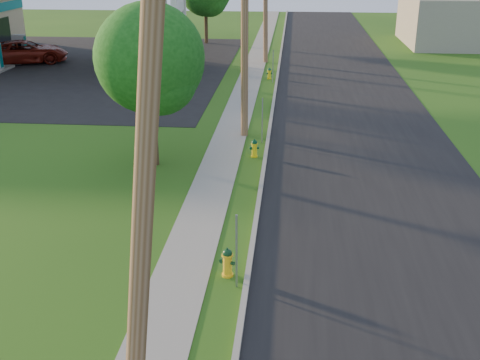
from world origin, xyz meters
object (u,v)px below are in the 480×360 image
at_px(hydrant_far, 269,73).
at_px(car_silver, 150,55).
at_px(tree_verge, 152,63).
at_px(car_red, 26,52).
at_px(hydrant_near, 227,262).
at_px(fuel_pump_ne, 126,63).
at_px(utility_pole_mid, 245,23).
at_px(fuel_pump_sw, 20,51).
at_px(fuel_pump_se, 141,53).
at_px(hydrant_mid, 254,148).
at_px(utility_pole_near, 144,187).

height_order(hydrant_far, car_silver, car_silver).
height_order(tree_verge, car_red, tree_verge).
xyz_separation_m(hydrant_near, car_red, (-17.69, 28.45, 0.42)).
bearing_deg(fuel_pump_ne, utility_pole_mid, -55.60).
bearing_deg(fuel_pump_sw, tree_verge, -54.98).
bearing_deg(fuel_pump_ne, hydrant_near, -69.48).
bearing_deg(fuel_pump_se, car_red, -174.20).
bearing_deg(hydrant_near, tree_verge, 114.10).
bearing_deg(hydrant_near, fuel_pump_sw, 122.23).
bearing_deg(hydrant_near, car_silver, 106.86).
relative_size(fuel_pump_se, car_red, 0.55).
xyz_separation_m(tree_verge, hydrant_mid, (3.71, 1.30, -3.62)).
xyz_separation_m(utility_pole_near, hydrant_near, (0.56, 5.71, -4.40)).
relative_size(fuel_pump_se, car_silver, 0.69).
height_order(hydrant_near, car_red, car_red).
xyz_separation_m(utility_pole_mid, car_red, (-17.13, 16.16, -4.14)).
bearing_deg(utility_pole_mid, fuel_pump_sw, 136.48).
bearing_deg(hydrant_far, utility_pole_near, -91.13).
xyz_separation_m(hydrant_near, hydrant_far, (0.03, 24.54, -0.05)).
bearing_deg(utility_pole_mid, fuel_pump_se, 117.63).
bearing_deg(fuel_pump_ne, hydrant_mid, -58.98).
height_order(utility_pole_near, car_silver, utility_pole_near).
bearing_deg(car_silver, utility_pole_mid, -170.17).
relative_size(fuel_pump_ne, hydrant_mid, 4.25).
height_order(hydrant_far, car_red, car_red).
bearing_deg(car_red, fuel_pump_se, -105.38).
height_order(car_red, car_silver, car_red).
height_order(fuel_pump_ne, fuel_pump_sw, same).
bearing_deg(hydrant_mid, fuel_pump_sw, 133.03).
relative_size(utility_pole_near, fuel_pump_se, 2.96).
relative_size(utility_pole_near, car_silver, 2.06).
distance_m(fuel_pump_se, hydrant_mid, 22.04).
height_order(utility_pole_mid, hydrant_far, utility_pole_mid).
xyz_separation_m(car_red, car_silver, (9.19, -0.40, -0.03)).
xyz_separation_m(hydrant_near, car_silver, (-8.50, 28.06, 0.39)).
relative_size(hydrant_far, car_silver, 0.16).
height_order(utility_pole_mid, car_silver, utility_pole_mid).
bearing_deg(fuel_pump_sw, utility_pole_mid, -43.52).
height_order(utility_pole_mid, fuel_pump_se, utility_pole_mid).
relative_size(fuel_pump_sw, hydrant_near, 3.92).
distance_m(utility_pole_mid, hydrant_near, 13.12).
relative_size(fuel_pump_se, hydrant_far, 4.44).
bearing_deg(utility_pole_mid, fuel_pump_ne, 124.40).
distance_m(hydrant_near, hydrant_far, 24.54).
bearing_deg(utility_pole_near, utility_pole_mid, 90.00).
xyz_separation_m(fuel_pump_ne, car_silver, (0.96, 2.77, 0.06)).
bearing_deg(hydrant_near, hydrant_far, 89.93).
xyz_separation_m(fuel_pump_sw, car_red, (0.77, -0.84, 0.09)).
bearing_deg(hydrant_near, fuel_pump_ne, 110.52).
distance_m(utility_pole_near, hydrant_near, 7.23).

